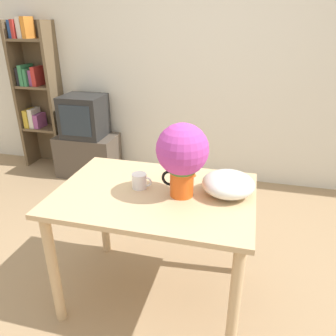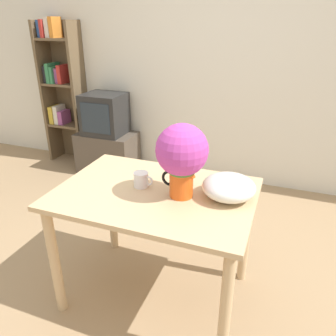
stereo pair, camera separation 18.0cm
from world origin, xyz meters
name	(u,v)px [view 1 (the left image)]	position (x,y,z in m)	size (l,w,h in m)	color
ground_plane	(156,302)	(0.00, 0.00, 0.00)	(12.00, 12.00, 0.00)	#9E7F5B
wall_back	(208,60)	(0.00, 1.99, 1.30)	(8.00, 0.05, 2.60)	silver
table	(155,210)	(-0.02, 0.08, 0.65)	(1.14, 0.79, 0.77)	tan
flower_vase	(182,155)	(0.14, 0.08, 1.02)	(0.29, 0.29, 0.42)	#E05619
coffee_mug	(140,181)	(-0.11, 0.10, 0.81)	(0.12, 0.09, 0.09)	white
white_bowl	(228,184)	(0.39, 0.15, 0.83)	(0.30, 0.30, 0.13)	silver
tv_stand	(88,155)	(-1.31, 1.68, 0.24)	(0.67, 0.41, 0.47)	#4C4238
tv_set	(84,116)	(-1.31, 1.68, 0.70)	(0.45, 0.41, 0.46)	black
bookshelf	(37,90)	(-1.97, 1.85, 0.93)	(0.50, 0.27, 1.71)	brown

